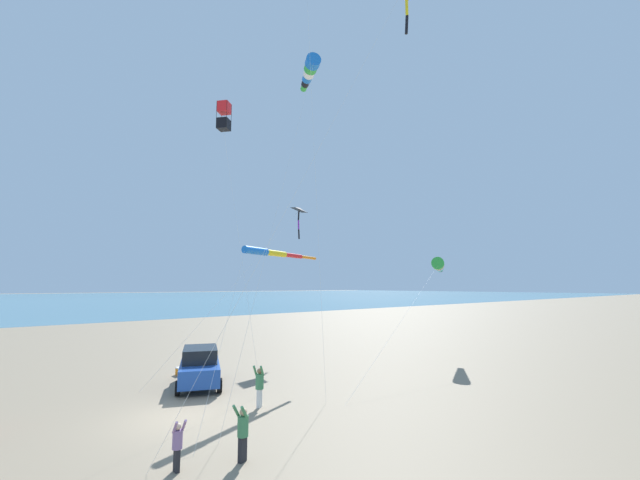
{
  "coord_description": "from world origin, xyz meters",
  "views": [
    {
      "loc": [
        -15.58,
        5.85,
        4.99
      ],
      "look_at": [
        1.78,
        -8.51,
        7.58
      ],
      "focal_mm": 22.27,
      "sensor_mm": 36.0,
      "label": 1
    }
  ],
  "objects_px": {
    "person_child_grey_jacket": "(177,443)",
    "kite_windsock_blue_topmost": "(310,71)",
    "parked_car": "(200,366)",
    "person_child_green_jacket": "(243,430)",
    "kite_windsock_striped_overhead": "(439,266)",
    "kite_box_checkered_midright": "(224,116)",
    "cooler_box": "(181,371)",
    "person_bystander_far": "(259,384)",
    "kite_delta_green_low_center": "(299,210)",
    "kite_windsock_magenta_far_left": "(274,253)"
  },
  "relations": [
    {
      "from": "person_bystander_far",
      "to": "kite_windsock_blue_topmost",
      "type": "height_order",
      "value": "kite_windsock_blue_topmost"
    },
    {
      "from": "kite_windsock_striped_overhead",
      "to": "person_bystander_far",
      "type": "bearing_deg",
      "value": 97.44
    },
    {
      "from": "cooler_box",
      "to": "kite_delta_green_low_center",
      "type": "xyz_separation_m",
      "value": [
        3.71,
        -10.93,
        11.05
      ]
    },
    {
      "from": "person_child_green_jacket",
      "to": "kite_windsock_magenta_far_left",
      "type": "xyz_separation_m",
      "value": [
        6.89,
        -5.46,
        5.79
      ]
    },
    {
      "from": "parked_car",
      "to": "cooler_box",
      "type": "xyz_separation_m",
      "value": [
        2.98,
        -0.18,
        -0.74
      ]
    },
    {
      "from": "kite_box_checkered_midright",
      "to": "kite_delta_green_low_center",
      "type": "relative_size",
      "value": 1.04
    },
    {
      "from": "person_bystander_far",
      "to": "cooler_box",
      "type": "bearing_deg",
      "value": 2.22
    },
    {
      "from": "parked_car",
      "to": "person_bystander_far",
      "type": "distance_m",
      "value": 4.98
    },
    {
      "from": "parked_car",
      "to": "person_child_green_jacket",
      "type": "relative_size",
      "value": 2.9
    },
    {
      "from": "kite_windsock_striped_overhead",
      "to": "person_child_grey_jacket",
      "type": "bearing_deg",
      "value": 105.03
    },
    {
      "from": "person_bystander_far",
      "to": "kite_windsock_striped_overhead",
      "type": "xyz_separation_m",
      "value": [
        2.13,
        -16.29,
        5.5
      ]
    },
    {
      "from": "person_child_grey_jacket",
      "to": "kite_box_checkered_midright",
      "type": "distance_m",
      "value": 17.42
    },
    {
      "from": "kite_windsock_magenta_far_left",
      "to": "parked_car",
      "type": "bearing_deg",
      "value": 53.75
    },
    {
      "from": "person_bystander_far",
      "to": "kite_delta_green_low_center",
      "type": "xyz_separation_m",
      "value": [
        11.65,
        -10.62,
        10.32
      ]
    },
    {
      "from": "cooler_box",
      "to": "kite_windsock_striped_overhead",
      "type": "height_order",
      "value": "kite_windsock_striped_overhead"
    },
    {
      "from": "person_child_green_jacket",
      "to": "person_bystander_far",
      "type": "relative_size",
      "value": 0.94
    },
    {
      "from": "person_child_grey_jacket",
      "to": "kite_windsock_blue_topmost",
      "type": "relative_size",
      "value": 0.07
    },
    {
      "from": "parked_car",
      "to": "kite_windsock_magenta_far_left",
      "type": "height_order",
      "value": "kite_windsock_magenta_far_left"
    },
    {
      "from": "cooler_box",
      "to": "person_child_green_jacket",
      "type": "xyz_separation_m",
      "value": [
        -12.03,
        2.7,
        0.67
      ]
    },
    {
      "from": "person_child_grey_jacket",
      "to": "kite_delta_green_low_center",
      "type": "bearing_deg",
      "value": -45.25
    },
    {
      "from": "person_bystander_far",
      "to": "kite_windsock_blue_topmost",
      "type": "bearing_deg",
      "value": -56.52
    },
    {
      "from": "kite_box_checkered_midright",
      "to": "kite_delta_green_low_center",
      "type": "height_order",
      "value": "kite_box_checkered_midright"
    },
    {
      "from": "person_bystander_far",
      "to": "kite_windsock_blue_topmost",
      "type": "relative_size",
      "value": 0.09
    },
    {
      "from": "kite_box_checkered_midright",
      "to": "kite_windsock_blue_topmost",
      "type": "xyz_separation_m",
      "value": [
        -2.01,
        -4.66,
        3.58
      ]
    },
    {
      "from": "person_child_grey_jacket",
      "to": "kite_delta_green_low_center",
      "type": "xyz_separation_m",
      "value": [
        15.15,
        -15.28,
        10.51
      ]
    },
    {
      "from": "person_child_green_jacket",
      "to": "kite_windsock_striped_overhead",
      "type": "height_order",
      "value": "kite_windsock_striped_overhead"
    },
    {
      "from": "cooler_box",
      "to": "kite_windsock_blue_topmost",
      "type": "relative_size",
      "value": 0.03
    },
    {
      "from": "cooler_box",
      "to": "kite_windsock_blue_topmost",
      "type": "xyz_separation_m",
      "value": [
        -4.38,
        -5.69,
        17.99
      ]
    },
    {
      "from": "parked_car",
      "to": "kite_windsock_magenta_far_left",
      "type": "relative_size",
      "value": 0.44
    },
    {
      "from": "person_bystander_far",
      "to": "kite_windsock_magenta_far_left",
      "type": "relative_size",
      "value": 0.16
    },
    {
      "from": "person_bystander_far",
      "to": "kite_delta_green_low_center",
      "type": "bearing_deg",
      "value": -42.35
    },
    {
      "from": "cooler_box",
      "to": "kite_delta_green_low_center",
      "type": "height_order",
      "value": "kite_delta_green_low_center"
    },
    {
      "from": "parked_car",
      "to": "person_child_green_jacket",
      "type": "bearing_deg",
      "value": 164.42
    },
    {
      "from": "parked_car",
      "to": "kite_windsock_striped_overhead",
      "type": "bearing_deg",
      "value": -99.58
    },
    {
      "from": "kite_delta_green_low_center",
      "to": "kite_windsock_striped_overhead",
      "type": "bearing_deg",
      "value": -149.24
    },
    {
      "from": "person_child_grey_jacket",
      "to": "kite_windsock_blue_topmost",
      "type": "xyz_separation_m",
      "value": [
        7.06,
        -10.04,
        17.45
      ]
    },
    {
      "from": "parked_car",
      "to": "kite_box_checkered_midright",
      "type": "distance_m",
      "value": 13.73
    },
    {
      "from": "kite_windsock_striped_overhead",
      "to": "kite_delta_green_low_center",
      "type": "height_order",
      "value": "kite_delta_green_low_center"
    },
    {
      "from": "parked_car",
      "to": "cooler_box",
      "type": "height_order",
      "value": "parked_car"
    },
    {
      "from": "person_child_grey_jacket",
      "to": "kite_windsock_magenta_far_left",
      "type": "xyz_separation_m",
      "value": [
        6.3,
        -7.12,
        5.91
      ]
    },
    {
      "from": "cooler_box",
      "to": "kite_windsock_magenta_far_left",
      "type": "distance_m",
      "value": 8.7
    },
    {
      "from": "kite_windsock_striped_overhead",
      "to": "kite_delta_green_low_center",
      "type": "relative_size",
      "value": 1.04
    },
    {
      "from": "person_child_green_jacket",
      "to": "kite_box_checkered_midright",
      "type": "height_order",
      "value": "kite_box_checkered_midright"
    },
    {
      "from": "person_bystander_far",
      "to": "person_child_grey_jacket",
      "type": "bearing_deg",
      "value": 126.88
    },
    {
      "from": "kite_box_checkered_midright",
      "to": "kite_windsock_blue_topmost",
      "type": "relative_size",
      "value": 0.82
    },
    {
      "from": "person_child_green_jacket",
      "to": "person_child_grey_jacket",
      "type": "relative_size",
      "value": 1.17
    },
    {
      "from": "person_child_grey_jacket",
      "to": "kite_windsock_striped_overhead",
      "type": "relative_size",
      "value": 0.09
    },
    {
      "from": "kite_windsock_striped_overhead",
      "to": "kite_box_checkered_midright",
      "type": "bearing_deg",
      "value": 77.52
    },
    {
      "from": "person_bystander_far",
      "to": "kite_windsock_blue_topmost",
      "type": "xyz_separation_m",
      "value": [
        3.56,
        -5.38,
        17.26
      ]
    },
    {
      "from": "person_bystander_far",
      "to": "kite_windsock_magenta_far_left",
      "type": "xyz_separation_m",
      "value": [
        2.8,
        -2.45,
        5.72
      ]
    }
  ]
}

